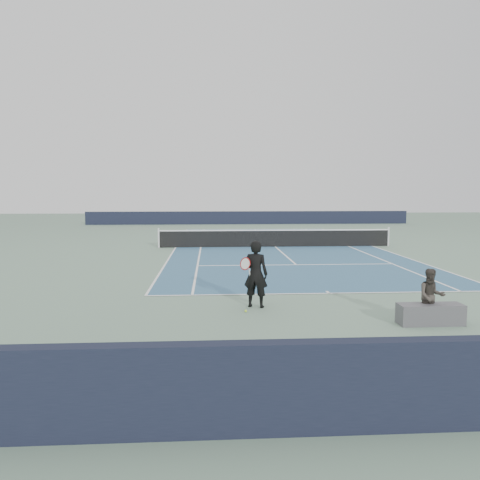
{
  "coord_description": "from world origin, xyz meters",
  "views": [
    {
      "loc": [
        -3.55,
        -25.53,
        3.09
      ],
      "look_at": [
        -2.37,
        -6.68,
        1.1
      ],
      "focal_mm": 35.0,
      "sensor_mm": 36.0,
      "label": 1
    }
  ],
  "objects": [
    {
      "name": "tennis_net",
      "position": [
        0.0,
        0.0,
        0.5
      ],
      "size": [
        12.9,
        0.1,
        1.07
      ],
      "color": "silver",
      "rests_on": "ground"
    },
    {
      "name": "tennis_player",
      "position": [
        -2.37,
        -13.36,
        0.9
      ],
      "size": [
        0.85,
        0.68,
        1.79
      ],
      "color": "black",
      "rests_on": "ground"
    },
    {
      "name": "tennis_ball",
      "position": [
        -2.67,
        -13.88,
        0.03
      ],
      "size": [
        0.06,
        0.06,
        0.06
      ],
      "primitive_type": "sphere",
      "color": "#C0EA2F",
      "rests_on": "ground"
    },
    {
      "name": "windscreen_far",
      "position": [
        0.0,
        17.88,
        0.6
      ],
      "size": [
        30.0,
        0.25,
        1.2
      ],
      "primitive_type": "cube",
      "color": "black",
      "rests_on": "ground"
    },
    {
      "name": "spectator_bench",
      "position": [
        1.52,
        -15.23,
        0.47
      ],
      "size": [
        1.55,
        0.76,
        1.31
      ],
      "color": "#4F4E52",
      "rests_on": "ground"
    },
    {
      "name": "ground",
      "position": [
        0.0,
        0.0,
        0.0
      ],
      "size": [
        80.0,
        80.0,
        0.0
      ],
      "primitive_type": "plane",
      "color": "slate"
    },
    {
      "name": "court_surface",
      "position": [
        0.0,
        0.0,
        0.01
      ],
      "size": [
        10.97,
        23.77,
        0.01
      ],
      "primitive_type": "cube",
      "color": "#335B7A",
      "rests_on": "ground"
    }
  ]
}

